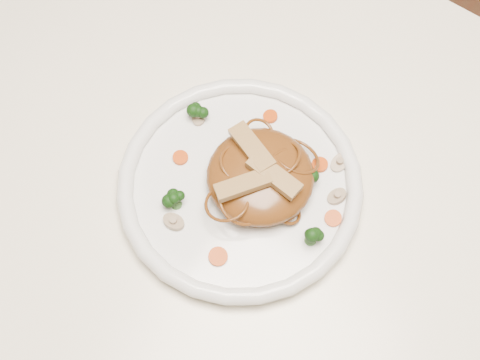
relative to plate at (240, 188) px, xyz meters
The scene contains 20 objects.
ground 0.76m from the plate, 11.47° to the left, with size 4.00×4.00×0.00m, color brown.
table 0.13m from the plate, 11.47° to the left, with size 1.20×0.80×0.75m.
plate is the anchor object (origin of this frame).
noodle_mound 0.04m from the plate, 42.25° to the left, with size 0.13×0.13×0.04m, color #5F3212.
chicken_a 0.07m from the plate, 23.72° to the left, with size 0.07×0.02×0.01m, color tan.
chicken_b 0.06m from the plate, 99.19° to the left, with size 0.07×0.02×0.01m, color tan.
chicken_c 0.06m from the plate, 43.18° to the right, with size 0.06×0.02×0.01m, color tan.
broccoli_0 0.09m from the plate, 41.80° to the left, with size 0.03×0.03×0.03m, color #0F340A, non-canonical shape.
broccoli_1 0.11m from the plate, 155.40° to the left, with size 0.03×0.03×0.03m, color #0F340A, non-canonical shape.
broccoli_2 0.08m from the plate, 124.69° to the right, with size 0.02×0.02×0.03m, color #0F340A, non-canonical shape.
broccoli_3 0.11m from the plate, ahead, with size 0.03×0.03×0.03m, color #0F340A, non-canonical shape.
carrot_0 0.10m from the plate, 51.40° to the left, with size 0.02×0.02×0.01m, color #B33F06.
carrot_1 0.08m from the plate, 169.36° to the right, with size 0.02×0.02×0.01m, color #B33F06.
carrot_2 0.12m from the plate, 14.48° to the left, with size 0.02×0.02×0.01m, color #B33F06.
carrot_3 0.10m from the plate, 104.23° to the left, with size 0.02×0.02×0.01m, color #B33F06.
carrot_4 0.09m from the plate, 69.01° to the right, with size 0.02×0.02×0.01m, color #B33F06.
mushroom_0 0.09m from the plate, 111.38° to the right, with size 0.03×0.03×0.01m, color tan.
mushroom_1 0.12m from the plate, 28.30° to the left, with size 0.03×0.03×0.01m, color tan.
mushroom_2 0.11m from the plate, 155.94° to the left, with size 0.02×0.02×0.01m, color tan.
mushroom_3 0.12m from the plate, 49.51° to the left, with size 0.03×0.03×0.01m, color tan.
Camera 1 is at (0.11, -0.26, 1.45)m, focal length 46.68 mm.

